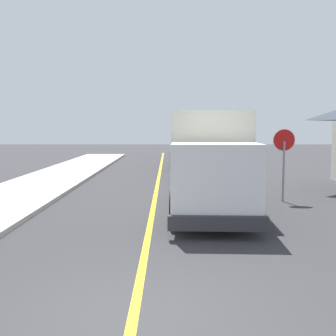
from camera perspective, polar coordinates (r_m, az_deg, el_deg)
ground_plane at (r=6.41m, az=-4.49°, el=-19.48°), size 120.00×120.00×0.00m
centre_line_yellow at (r=16.02m, az=-1.53°, el=-4.14°), size 0.16×56.00×0.01m
box_truck at (r=13.76m, az=5.93°, el=1.61°), size 2.71×7.28×3.20m
parked_car_near at (r=20.73m, az=3.54°, el=0.27°), size 1.89×4.44×1.67m
parked_car_mid at (r=27.08m, az=2.60°, el=1.52°), size 1.98×4.47×1.67m
parked_car_far at (r=33.81m, az=2.96°, el=2.33°), size 1.93×4.45×1.67m
parked_car_furthest at (r=40.91m, az=3.17°, el=2.90°), size 1.97×4.47×1.67m
stop_sign at (r=15.73m, az=15.78°, el=2.25°), size 0.80×0.10×2.65m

